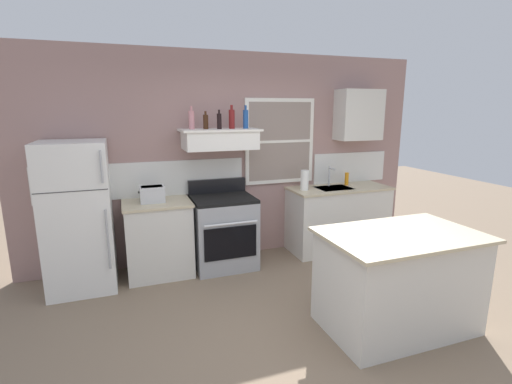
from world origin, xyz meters
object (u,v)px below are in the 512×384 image
at_px(refrigerator, 78,217).
at_px(stove_range, 224,231).
at_px(kitchen_island, 398,280).
at_px(bottle_balsamic_dark, 219,121).
at_px(toaster, 152,194).
at_px(bottle_red_label_wine, 232,119).
at_px(bottle_rose_pink, 192,120).
at_px(bottle_blue_liqueur, 246,119).
at_px(bottle_brown_stout, 206,122).
at_px(paper_towel_roll, 305,180).
at_px(dish_soap_bottle, 347,179).

height_order(refrigerator, stove_range, refrigerator).
bearing_deg(kitchen_island, bottle_balsamic_dark, 120.54).
bearing_deg(toaster, bottle_red_label_wine, 4.03).
height_order(refrigerator, bottle_balsamic_dark, bottle_balsamic_dark).
relative_size(bottle_rose_pink, bottle_red_label_wine, 0.95).
bearing_deg(bottle_balsamic_dark, bottle_blue_liqueur, 1.54).
bearing_deg(refrigerator, bottle_rose_pink, 7.46).
relative_size(bottle_rose_pink, bottle_brown_stout, 1.27).
bearing_deg(bottle_balsamic_dark, bottle_rose_pink, 164.76).
relative_size(bottle_balsamic_dark, bottle_blue_liqueur, 0.82).
relative_size(toaster, paper_towel_roll, 1.10).
bearing_deg(toaster, bottle_balsamic_dark, 1.54).
height_order(refrigerator, bottle_rose_pink, bottle_rose_pink).
xyz_separation_m(bottle_blue_liqueur, paper_towel_roll, (0.82, -0.04, -0.82)).
xyz_separation_m(toaster, paper_towel_roll, (2.00, -0.00, 0.04)).
xyz_separation_m(stove_range, paper_towel_roll, (1.15, 0.04, 0.58)).
distance_m(bottle_brown_stout, kitchen_island, 2.75).
bearing_deg(paper_towel_roll, toaster, 179.90).
bearing_deg(dish_soap_bottle, toaster, -177.97).
relative_size(bottle_brown_stout, kitchen_island, 0.15).
xyz_separation_m(bottle_brown_stout, dish_soap_bottle, (2.04, 0.02, -0.84)).
height_order(stove_range, bottle_blue_liqueur, bottle_blue_liqueur).
xyz_separation_m(refrigerator, bottle_balsamic_dark, (1.64, 0.09, 1.02)).
bearing_deg(bottle_brown_stout, bottle_rose_pink, 169.33).
distance_m(toaster, bottle_balsamic_dark, 1.18).
bearing_deg(paper_towel_roll, bottle_rose_pink, 175.64).
height_order(refrigerator, paper_towel_roll, refrigerator).
distance_m(refrigerator, dish_soap_bottle, 3.54).
relative_size(bottle_rose_pink, kitchen_island, 0.19).
xyz_separation_m(refrigerator, stove_range, (1.65, 0.02, -0.36)).
bearing_deg(dish_soap_bottle, bottle_brown_stout, -179.49).
xyz_separation_m(refrigerator, bottle_red_label_wine, (1.81, 0.13, 1.04)).
height_order(refrigerator, bottle_red_label_wine, bottle_red_label_wine).
relative_size(refrigerator, dish_soap_bottle, 9.19).
relative_size(stove_range, bottle_red_label_wine, 3.80).
bearing_deg(bottle_brown_stout, dish_soap_bottle, 0.51).
distance_m(stove_range, bottle_rose_pink, 1.44).
bearing_deg(bottle_rose_pink, dish_soap_bottle, -0.33).
height_order(bottle_blue_liqueur, paper_towel_roll, bottle_blue_liqueur).
height_order(toaster, kitchen_island, toaster).
bearing_deg(stove_range, bottle_red_label_wine, 34.62).
distance_m(bottle_brown_stout, paper_towel_roll, 1.54).
distance_m(dish_soap_bottle, kitchen_island, 2.22).
xyz_separation_m(refrigerator, bottle_blue_liqueur, (1.98, 0.10, 1.04)).
height_order(refrigerator, kitchen_island, refrigerator).
bearing_deg(bottle_balsamic_dark, dish_soap_bottle, 2.25).
relative_size(bottle_rose_pink, paper_towel_roll, 1.01).
distance_m(stove_range, bottle_brown_stout, 1.39).
distance_m(stove_range, bottle_red_label_wine, 1.41).
bearing_deg(bottle_rose_pink, stove_range, -24.60).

